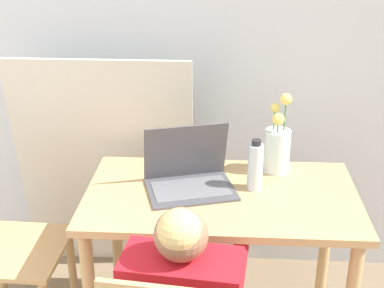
% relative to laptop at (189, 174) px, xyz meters
% --- Properties ---
extents(wall_back, '(6.40, 0.05, 2.50)m').
position_rel_laptop_xyz_m(wall_back, '(0.13, 0.55, 0.49)').
color(wall_back, silver).
rests_on(wall_back, ground_plane).
extents(dining_table, '(1.06, 0.61, 0.71)m').
position_rel_laptop_xyz_m(dining_table, '(0.13, -0.05, -0.16)').
color(dining_table, tan).
rests_on(dining_table, ground_plane).
extents(laptop, '(0.39, 0.33, 0.25)m').
position_rel_laptop_xyz_m(laptop, '(0.00, 0.00, 0.00)').
color(laptop, '#4C4C51').
rests_on(laptop, dining_table).
extents(flower_vase, '(0.11, 0.11, 0.34)m').
position_rel_laptop_xyz_m(flower_vase, '(0.36, 0.16, 0.06)').
color(flower_vase, silver).
rests_on(flower_vase, dining_table).
extents(water_bottle, '(0.06, 0.06, 0.21)m').
position_rel_laptop_xyz_m(water_bottle, '(0.26, -0.00, 0.04)').
color(water_bottle, silver).
rests_on(water_bottle, dining_table).
extents(cardboard_panel, '(0.85, 0.17, 1.13)m').
position_rel_laptop_xyz_m(cardboard_panel, '(-0.43, 0.41, -0.20)').
color(cardboard_panel, silver).
rests_on(cardboard_panel, ground_plane).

